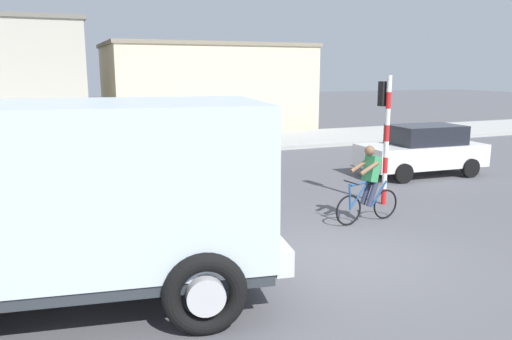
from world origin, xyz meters
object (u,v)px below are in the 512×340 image
(traffic_light_pole, at_px, (385,122))
(car_white_mid, at_px, (422,150))
(car_red_near, at_px, (181,153))
(cyclist, at_px, (369,184))
(truck_foreground, at_px, (78,192))

(traffic_light_pole, height_order, car_white_mid, traffic_light_pole)
(car_red_near, bearing_deg, cyclist, -66.14)
(truck_foreground, bearing_deg, car_white_mid, 26.97)
(cyclist, relative_size, car_white_mid, 0.42)
(truck_foreground, bearing_deg, cyclist, 16.30)
(car_white_mid, bearing_deg, truck_foreground, -153.03)
(truck_foreground, distance_m, car_red_near, 8.59)
(truck_foreground, relative_size, car_white_mid, 1.41)
(cyclist, xyz_separation_m, car_red_near, (-2.67, 6.04, -0.05))
(truck_foreground, distance_m, car_white_mid, 12.03)
(car_white_mid, bearing_deg, traffic_light_pole, -143.53)
(traffic_light_pole, bearing_deg, car_red_near, 129.11)
(car_white_mid, bearing_deg, cyclist, -141.45)
(traffic_light_pole, xyz_separation_m, car_red_near, (-3.94, 4.84, -1.25))
(traffic_light_pole, relative_size, car_white_mid, 0.78)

